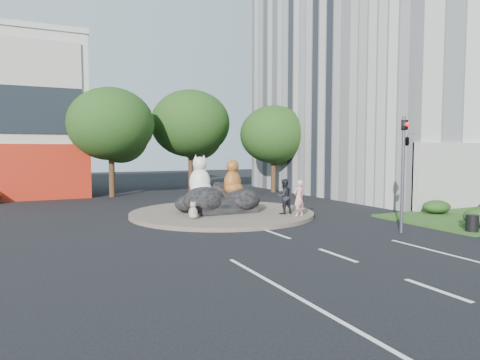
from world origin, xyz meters
The scene contains 16 objects.
ground centered at (0.00, 0.00, 0.00)m, with size 120.00×120.00×0.00m, color black.
roundabout_island centered at (0.00, 10.00, 0.10)m, with size 10.00×10.00×0.20m, color brown.
rock_plinth centered at (0.00, 10.00, 0.65)m, with size 3.20×2.60×0.90m, color black, non-canonical shape.
tree_left centered at (-3.93, 22.06, 5.25)m, with size 6.46×6.46×8.27m.
tree_mid centered at (3.07, 24.06, 5.56)m, with size 6.84×6.84×8.76m.
tree_right centered at (9.07, 20.06, 4.63)m, with size 5.70×5.70×7.30m.
hedge_back_green centered at (10.50, 4.80, 0.48)m, with size 1.60×1.28×0.72m, color #143A12.
traffic_light centered at (5.10, 2.00, 3.62)m, with size 0.44×1.24×5.00m.
street_lamp centered at (12.82, 8.00, 4.55)m, with size 2.34×0.22×8.06m.
cat_white centered at (-1.15, 10.36, 2.21)m, with size 1.33×1.15×2.22m, color silver, non-canonical shape.
cat_tabby centered at (0.55, 9.80, 2.12)m, with size 1.22×1.06×2.04m, color #A84623, non-canonical shape.
kitten_calico centered at (-2.26, 8.30, 0.64)m, with size 0.52×0.45×0.87m, color silver, non-canonical shape.
kitten_white centered at (1.57, 9.18, 0.57)m, with size 0.44×0.38×0.74m, color silver, non-canonical shape.
pedestrian_pink centered at (2.94, 6.85, 1.12)m, with size 0.67×0.44×1.84m, color pink.
pedestrian_dark centered at (2.60, 7.76, 1.12)m, with size 0.90×0.70×1.85m, color black.
litter_bin centered at (7.50, 0.51, 0.48)m, with size 0.52×0.52×0.71m, color black.
Camera 1 is at (-9.11, -11.47, 3.57)m, focal length 32.00 mm.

